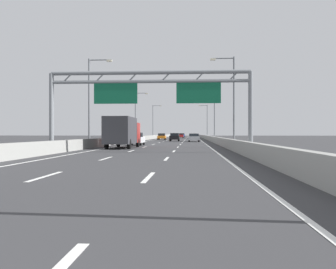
% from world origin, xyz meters
% --- Properties ---
extents(ground_plane, '(260.00, 260.00, 0.00)m').
position_xyz_m(ground_plane, '(0.00, 100.00, 0.00)').
color(ground_plane, '#38383A').
extents(lane_dash_left_1, '(0.16, 3.00, 0.01)m').
position_xyz_m(lane_dash_left_1, '(-1.80, 12.50, 0.01)').
color(lane_dash_left_1, white).
rests_on(lane_dash_left_1, ground_plane).
extents(lane_dash_left_2, '(0.16, 3.00, 0.01)m').
position_xyz_m(lane_dash_left_2, '(-1.80, 21.50, 0.01)').
color(lane_dash_left_2, white).
rests_on(lane_dash_left_2, ground_plane).
extents(lane_dash_left_3, '(0.16, 3.00, 0.01)m').
position_xyz_m(lane_dash_left_3, '(-1.80, 30.50, 0.01)').
color(lane_dash_left_3, white).
rests_on(lane_dash_left_3, ground_plane).
extents(lane_dash_left_4, '(0.16, 3.00, 0.01)m').
position_xyz_m(lane_dash_left_4, '(-1.80, 39.50, 0.01)').
color(lane_dash_left_4, white).
rests_on(lane_dash_left_4, ground_plane).
extents(lane_dash_left_5, '(0.16, 3.00, 0.01)m').
position_xyz_m(lane_dash_left_5, '(-1.80, 48.50, 0.01)').
color(lane_dash_left_5, white).
rests_on(lane_dash_left_5, ground_plane).
extents(lane_dash_left_6, '(0.16, 3.00, 0.01)m').
position_xyz_m(lane_dash_left_6, '(-1.80, 57.50, 0.01)').
color(lane_dash_left_6, white).
rests_on(lane_dash_left_6, ground_plane).
extents(lane_dash_left_7, '(0.16, 3.00, 0.01)m').
position_xyz_m(lane_dash_left_7, '(-1.80, 66.50, 0.01)').
color(lane_dash_left_7, white).
rests_on(lane_dash_left_7, ground_plane).
extents(lane_dash_left_8, '(0.16, 3.00, 0.01)m').
position_xyz_m(lane_dash_left_8, '(-1.80, 75.50, 0.01)').
color(lane_dash_left_8, white).
rests_on(lane_dash_left_8, ground_plane).
extents(lane_dash_left_9, '(0.16, 3.00, 0.01)m').
position_xyz_m(lane_dash_left_9, '(-1.80, 84.50, 0.01)').
color(lane_dash_left_9, white).
rests_on(lane_dash_left_9, ground_plane).
extents(lane_dash_left_10, '(0.16, 3.00, 0.01)m').
position_xyz_m(lane_dash_left_10, '(-1.80, 93.50, 0.01)').
color(lane_dash_left_10, white).
rests_on(lane_dash_left_10, ground_plane).
extents(lane_dash_left_11, '(0.16, 3.00, 0.01)m').
position_xyz_m(lane_dash_left_11, '(-1.80, 102.50, 0.01)').
color(lane_dash_left_11, white).
rests_on(lane_dash_left_11, ground_plane).
extents(lane_dash_left_12, '(0.16, 3.00, 0.01)m').
position_xyz_m(lane_dash_left_12, '(-1.80, 111.50, 0.01)').
color(lane_dash_left_12, white).
rests_on(lane_dash_left_12, ground_plane).
extents(lane_dash_left_13, '(0.16, 3.00, 0.01)m').
position_xyz_m(lane_dash_left_13, '(-1.80, 120.50, 0.01)').
color(lane_dash_left_13, white).
rests_on(lane_dash_left_13, ground_plane).
extents(lane_dash_left_14, '(0.16, 3.00, 0.01)m').
position_xyz_m(lane_dash_left_14, '(-1.80, 129.50, 0.01)').
color(lane_dash_left_14, white).
rests_on(lane_dash_left_14, ground_plane).
extents(lane_dash_left_15, '(0.16, 3.00, 0.01)m').
position_xyz_m(lane_dash_left_15, '(-1.80, 138.50, 0.01)').
color(lane_dash_left_15, white).
rests_on(lane_dash_left_15, ground_plane).
extents(lane_dash_left_16, '(0.16, 3.00, 0.01)m').
position_xyz_m(lane_dash_left_16, '(-1.80, 147.50, 0.01)').
color(lane_dash_left_16, white).
rests_on(lane_dash_left_16, ground_plane).
extents(lane_dash_left_17, '(0.16, 3.00, 0.01)m').
position_xyz_m(lane_dash_left_17, '(-1.80, 156.50, 0.01)').
color(lane_dash_left_17, white).
rests_on(lane_dash_left_17, ground_plane).
extents(lane_dash_right_1, '(0.16, 3.00, 0.01)m').
position_xyz_m(lane_dash_right_1, '(1.80, 12.50, 0.01)').
color(lane_dash_right_1, white).
rests_on(lane_dash_right_1, ground_plane).
extents(lane_dash_right_2, '(0.16, 3.00, 0.01)m').
position_xyz_m(lane_dash_right_2, '(1.80, 21.50, 0.01)').
color(lane_dash_right_2, white).
rests_on(lane_dash_right_2, ground_plane).
extents(lane_dash_right_3, '(0.16, 3.00, 0.01)m').
position_xyz_m(lane_dash_right_3, '(1.80, 30.50, 0.01)').
color(lane_dash_right_3, white).
rests_on(lane_dash_right_3, ground_plane).
extents(lane_dash_right_4, '(0.16, 3.00, 0.01)m').
position_xyz_m(lane_dash_right_4, '(1.80, 39.50, 0.01)').
color(lane_dash_right_4, white).
rests_on(lane_dash_right_4, ground_plane).
extents(lane_dash_right_5, '(0.16, 3.00, 0.01)m').
position_xyz_m(lane_dash_right_5, '(1.80, 48.50, 0.01)').
color(lane_dash_right_5, white).
rests_on(lane_dash_right_5, ground_plane).
extents(lane_dash_right_6, '(0.16, 3.00, 0.01)m').
position_xyz_m(lane_dash_right_6, '(1.80, 57.50, 0.01)').
color(lane_dash_right_6, white).
rests_on(lane_dash_right_6, ground_plane).
extents(lane_dash_right_7, '(0.16, 3.00, 0.01)m').
position_xyz_m(lane_dash_right_7, '(1.80, 66.50, 0.01)').
color(lane_dash_right_7, white).
rests_on(lane_dash_right_7, ground_plane).
extents(lane_dash_right_8, '(0.16, 3.00, 0.01)m').
position_xyz_m(lane_dash_right_8, '(1.80, 75.50, 0.01)').
color(lane_dash_right_8, white).
rests_on(lane_dash_right_8, ground_plane).
extents(lane_dash_right_9, '(0.16, 3.00, 0.01)m').
position_xyz_m(lane_dash_right_9, '(1.80, 84.50, 0.01)').
color(lane_dash_right_9, white).
rests_on(lane_dash_right_9, ground_plane).
extents(lane_dash_right_10, '(0.16, 3.00, 0.01)m').
position_xyz_m(lane_dash_right_10, '(1.80, 93.50, 0.01)').
color(lane_dash_right_10, white).
rests_on(lane_dash_right_10, ground_plane).
extents(lane_dash_right_11, '(0.16, 3.00, 0.01)m').
position_xyz_m(lane_dash_right_11, '(1.80, 102.50, 0.01)').
color(lane_dash_right_11, white).
rests_on(lane_dash_right_11, ground_plane).
extents(lane_dash_right_12, '(0.16, 3.00, 0.01)m').
position_xyz_m(lane_dash_right_12, '(1.80, 111.50, 0.01)').
color(lane_dash_right_12, white).
rests_on(lane_dash_right_12, ground_plane).
extents(lane_dash_right_13, '(0.16, 3.00, 0.01)m').
position_xyz_m(lane_dash_right_13, '(1.80, 120.50, 0.01)').
color(lane_dash_right_13, white).
rests_on(lane_dash_right_13, ground_plane).
extents(lane_dash_right_14, '(0.16, 3.00, 0.01)m').
position_xyz_m(lane_dash_right_14, '(1.80, 129.50, 0.01)').
color(lane_dash_right_14, white).
rests_on(lane_dash_right_14, ground_plane).
extents(lane_dash_right_15, '(0.16, 3.00, 0.01)m').
position_xyz_m(lane_dash_right_15, '(1.80, 138.50, 0.01)').
color(lane_dash_right_15, white).
rests_on(lane_dash_right_15, ground_plane).
extents(lane_dash_right_16, '(0.16, 3.00, 0.01)m').
position_xyz_m(lane_dash_right_16, '(1.80, 147.50, 0.01)').
color(lane_dash_right_16, white).
rests_on(lane_dash_right_16, ground_plane).
extents(lane_dash_right_17, '(0.16, 3.00, 0.01)m').
position_xyz_m(lane_dash_right_17, '(1.80, 156.50, 0.01)').
color(lane_dash_right_17, white).
rests_on(lane_dash_right_17, ground_plane).
extents(edge_line_left, '(0.16, 176.00, 0.01)m').
position_xyz_m(edge_line_left, '(-5.25, 88.00, 0.01)').
color(edge_line_left, white).
rests_on(edge_line_left, ground_plane).
extents(edge_line_right, '(0.16, 176.00, 0.01)m').
position_xyz_m(edge_line_right, '(5.25, 88.00, 0.01)').
color(edge_line_right, white).
rests_on(edge_line_right, ground_plane).
extents(barrier_left, '(0.45, 220.00, 0.95)m').
position_xyz_m(barrier_left, '(-6.90, 110.00, 0.47)').
color(barrier_left, '#9E9E99').
rests_on(barrier_left, ground_plane).
extents(barrier_right, '(0.45, 220.00, 0.95)m').
position_xyz_m(barrier_right, '(6.90, 110.00, 0.47)').
color(barrier_right, '#9E9E99').
rests_on(barrier_right, ground_plane).
extents(sign_gantry, '(15.84, 0.36, 6.36)m').
position_xyz_m(sign_gantry, '(0.14, 28.29, 4.80)').
color(sign_gantry, gray).
rests_on(sign_gantry, ground_plane).
extents(streetlamp_left_mid, '(2.58, 0.28, 9.50)m').
position_xyz_m(streetlamp_left_mid, '(-7.47, 38.77, 5.40)').
color(streetlamp_left_mid, slate).
rests_on(streetlamp_left_mid, ground_plane).
extents(streetlamp_right_mid, '(2.58, 0.28, 9.50)m').
position_xyz_m(streetlamp_right_mid, '(7.47, 38.77, 5.40)').
color(streetlamp_right_mid, slate).
rests_on(streetlamp_right_mid, ground_plane).
extents(streetlamp_left_far, '(2.58, 0.28, 9.50)m').
position_xyz_m(streetlamp_left_far, '(-7.47, 71.27, 5.40)').
color(streetlamp_left_far, slate).
rests_on(streetlamp_left_far, ground_plane).
extents(streetlamp_right_far, '(2.58, 0.28, 9.50)m').
position_xyz_m(streetlamp_right_far, '(7.47, 71.27, 5.40)').
color(streetlamp_right_far, slate).
rests_on(streetlamp_right_far, ground_plane).
extents(streetlamp_left_distant, '(2.58, 0.28, 9.50)m').
position_xyz_m(streetlamp_left_distant, '(-7.47, 103.78, 5.40)').
color(streetlamp_left_distant, slate).
rests_on(streetlamp_left_distant, ground_plane).
extents(streetlamp_right_distant, '(2.58, 0.28, 9.50)m').
position_xyz_m(streetlamp_right_distant, '(7.47, 103.78, 5.40)').
color(streetlamp_right_distant, slate).
rests_on(streetlamp_right_distant, ground_plane).
extents(black_car, '(1.81, 4.29, 1.52)m').
position_xyz_m(black_car, '(0.07, 69.53, 0.78)').
color(black_car, black).
rests_on(black_car, ground_plane).
extents(blue_car, '(1.74, 4.60, 1.48)m').
position_xyz_m(blue_car, '(-0.07, 133.33, 0.77)').
color(blue_car, '#2347AD').
rests_on(blue_car, ground_plane).
extents(green_car, '(1.80, 4.57, 1.41)m').
position_xyz_m(green_car, '(3.52, 101.05, 0.73)').
color(green_car, '#1E7A38').
rests_on(green_car, ground_plane).
extents(orange_car, '(1.70, 4.36, 1.46)m').
position_xyz_m(orange_car, '(-3.51, 83.33, 0.74)').
color(orange_car, orange).
rests_on(orange_car, ground_plane).
extents(silver_car, '(1.90, 4.40, 1.44)m').
position_xyz_m(silver_car, '(3.70, 64.71, 0.74)').
color(silver_car, '#A8ADB2').
rests_on(silver_car, ground_plane).
extents(white_car, '(1.75, 4.10, 1.58)m').
position_xyz_m(white_car, '(-3.67, 45.62, 0.80)').
color(white_car, silver).
rests_on(white_car, ground_plane).
extents(red_car, '(1.89, 4.34, 1.48)m').
position_xyz_m(red_car, '(-0.14, 111.97, 0.77)').
color(red_car, red).
rests_on(red_car, ground_plane).
extents(box_truck, '(2.44, 7.93, 3.08)m').
position_xyz_m(box_truck, '(-3.70, 36.74, 1.69)').
color(box_truck, '#B21E19').
rests_on(box_truck, ground_plane).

